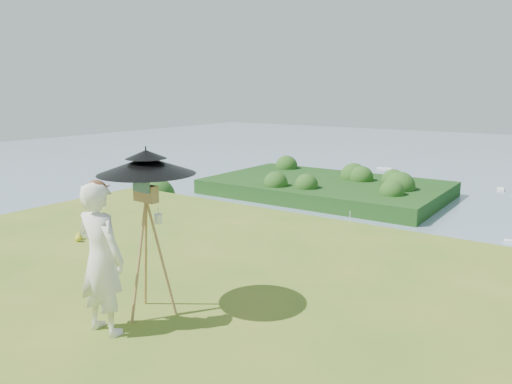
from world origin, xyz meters
The scene contains 5 objects.
peninsula centered at (-75.00, 155.00, -29.00)m, with size 90.00×60.00×12.00m, color black, non-canonical shape.
painter centered at (-0.91, 1.12, 0.84)m, with size 0.61×0.40×1.68m, color silver.
field_easel centered at (-0.83, 1.73, 0.85)m, with size 0.64×0.64×1.69m, color #A56D45, non-canonical shape.
sun_umbrella centered at (-0.83, 1.76, 1.69)m, with size 1.11×1.11×0.60m, color black, non-canonical shape.
painter_cap centered at (-0.91, 1.12, 1.63)m, with size 0.21×0.25×0.10m, color #D97977, non-canonical shape.
Camera 1 is at (3.34, -2.11, 2.61)m, focal length 35.00 mm.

